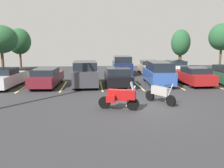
% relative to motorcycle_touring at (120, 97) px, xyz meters
% --- Properties ---
extents(ground, '(44.00, 44.00, 0.10)m').
position_rel_motorcycle_touring_xyz_m(ground, '(1.32, 0.44, -0.72)').
color(ground, '#2D2D30').
extents(motorcycle_touring, '(2.06, 1.07, 1.45)m').
position_rel_motorcycle_touring_xyz_m(motorcycle_touring, '(0.00, 0.00, 0.00)').
color(motorcycle_touring, black).
rests_on(motorcycle_touring, ground).
extents(motorcycle_third, '(1.25, 1.86, 1.24)m').
position_rel_motorcycle_touring_xyz_m(motorcycle_third, '(2.39, 1.01, -0.11)').
color(motorcycle_third, black).
rests_on(motorcycle_third, ground).
extents(parking_stripes, '(26.99, 4.60, 0.01)m').
position_rel_motorcycle_touring_xyz_m(parking_stripes, '(0.81, 6.71, -0.67)').
color(parking_stripes, '#EAE066').
rests_on(parking_stripes, ground).
extents(car_silver, '(2.13, 4.45, 1.46)m').
position_rel_motorcycle_touring_xyz_m(car_silver, '(-8.07, 6.69, 0.03)').
color(car_silver, '#B7B7BC').
rests_on(car_silver, ground).
extents(car_maroon, '(2.07, 4.87, 1.44)m').
position_rel_motorcycle_touring_xyz_m(car_maroon, '(-4.94, 6.88, 0.05)').
color(car_maroon, maroon).
rests_on(car_maroon, ground).
extents(car_charcoal, '(2.05, 4.34, 1.96)m').
position_rel_motorcycle_touring_xyz_m(car_charcoal, '(-1.96, 6.74, 0.29)').
color(car_charcoal, '#38383D').
rests_on(car_charcoal, ground).
extents(car_black, '(1.98, 4.62, 1.43)m').
position_rel_motorcycle_touring_xyz_m(car_black, '(0.65, 6.92, 0.02)').
color(car_black, black).
rests_on(car_black, ground).
extents(car_blue, '(2.07, 4.90, 1.89)m').
position_rel_motorcycle_touring_xyz_m(car_blue, '(3.98, 6.90, 0.27)').
color(car_blue, '#2D519E').
rests_on(car_blue, ground).
extents(car_red, '(1.98, 4.42, 1.45)m').
position_rel_motorcycle_touring_xyz_m(car_red, '(6.87, 6.65, 0.05)').
color(car_red, maroon).
rests_on(car_red, ground).
extents(car_far_navy, '(2.14, 4.51, 1.98)m').
position_rel_motorcycle_touring_xyz_m(car_far_navy, '(1.84, 13.31, 0.31)').
color(car_far_navy, navy).
rests_on(car_far_navy, ground).
extents(car_far_tan, '(2.22, 4.73, 1.47)m').
position_rel_motorcycle_touring_xyz_m(car_far_tan, '(4.83, 13.51, 0.06)').
color(car_far_tan, tan).
rests_on(car_far_tan, ground).
extents(car_far_white, '(1.96, 4.41, 1.45)m').
position_rel_motorcycle_touring_xyz_m(car_far_white, '(7.82, 13.67, 0.05)').
color(car_far_white, white).
rests_on(car_far_white, ground).
extents(tree_far_left, '(3.02, 3.02, 5.28)m').
position_rel_motorcycle_touring_xyz_m(tree_far_left, '(-11.05, 21.07, 2.87)').
color(tree_far_left, '#4C3823').
rests_on(tree_far_left, ground).
extents(tree_right, '(3.60, 3.60, 6.06)m').
position_rel_motorcycle_touring_xyz_m(tree_right, '(16.92, 20.26, 3.49)').
color(tree_right, '#4C3823').
rests_on(tree_right, ground).
extents(tree_rear, '(3.77, 3.77, 5.37)m').
position_rel_motorcycle_touring_xyz_m(tree_rear, '(-11.79, 16.62, 3.08)').
color(tree_rear, '#4C3823').
rests_on(tree_rear, ground).
extents(tree_center_right, '(2.49, 2.49, 5.11)m').
position_rel_motorcycle_touring_xyz_m(tree_center_right, '(10.39, 18.79, 2.69)').
color(tree_center_right, '#4C3823').
rests_on(tree_center_right, ground).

